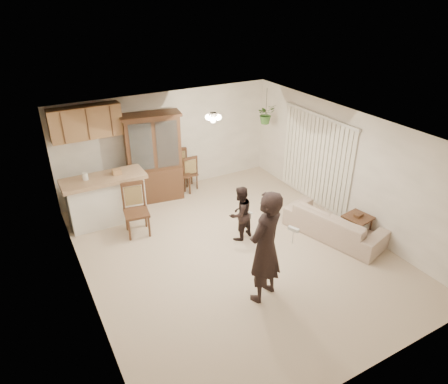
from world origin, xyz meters
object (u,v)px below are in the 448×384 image
child (240,210)px  chair_hutch_left (180,180)px  side_table (356,227)px  chair_hutch_right (188,179)px  sofa (335,221)px  adult (265,252)px  china_hutch (154,159)px  chair_bar (137,220)px

child → chair_hutch_left: (-0.23, 2.53, -0.36)m
side_table → chair_hutch_right: (-2.05, 3.83, -0.02)m
sofa → adult: adult is taller
sofa → child: 1.99m
china_hutch → chair_bar: (-0.90, -1.29, -0.74)m
chair_hutch_left → chair_hutch_right: 0.28m
china_hutch → chair_hutch_left: bearing=12.9°
child → chair_hutch_right: size_ratio=1.45×
sofa → chair_bar: (-3.55, 2.08, -0.05)m
china_hutch → side_table: size_ratio=3.58×
sofa → china_hutch: size_ratio=0.87×
sofa → chair_hutch_right: bearing=10.7°
side_table → chair_bar: chair_bar is taller
sofa → chair_bar: 4.12m
side_table → chair_hutch_left: (-2.31, 3.73, 0.03)m
chair_bar → chair_hutch_right: size_ratio=1.20×
chair_hutch_left → chair_hutch_right: (0.26, 0.09, -0.05)m
chair_bar → child: bearing=-24.6°
sofa → chair_hutch_right: chair_hutch_right is taller
sofa → china_hutch: china_hutch is taller
adult → chair_hutch_left: size_ratio=1.62×
china_hutch → chair_hutch_right: bearing=17.5°
chair_hutch_left → child: bearing=-70.2°
sofa → child: bearing=47.7°
chair_hutch_right → side_table: bearing=119.2°
side_table → chair_hutch_left: 4.39m
chair_bar → chair_hutch_right: 2.32m
china_hutch → chair_hutch_left: china_hutch is taller
chair_hutch_left → sofa: bearing=-45.3°
chair_hutch_left → chair_hutch_right: size_ratio=1.19×
side_table → chair_hutch_right: bearing=118.2°
sofa → chair_hutch_left: size_ratio=1.69×
side_table → child: bearing=150.0°
adult → chair_hutch_left: adult is taller
sofa → chair_hutch_right: 3.92m
child → china_hutch: china_hutch is taller
chair_bar → chair_hutch_left: chair_bar is taller
sofa → side_table: sofa is taller
sofa → child: size_ratio=1.39×
child → china_hutch: bearing=-86.2°
china_hutch → chair_bar: bearing=-116.3°
chair_hutch_left → chair_hutch_right: bearing=34.4°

